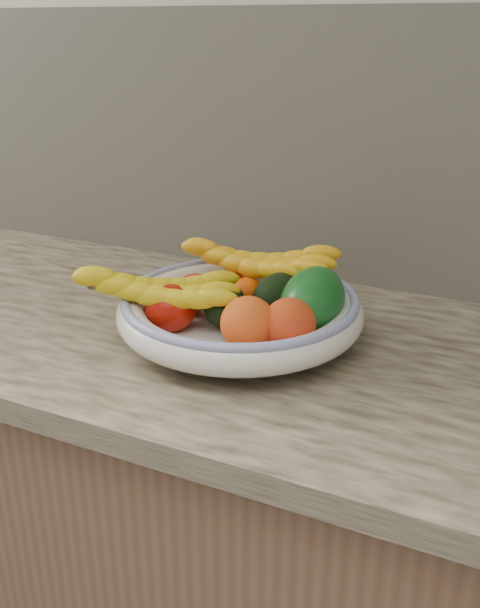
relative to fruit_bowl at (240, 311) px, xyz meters
name	(u,v)px	position (x,y,z in m)	size (l,w,h in m)	color
kitchen_counter	(246,541)	(0.00, 0.03, -0.48)	(2.44, 0.66, 1.40)	brown
fruit_bowl	(240,311)	(0.00, 0.00, 0.00)	(0.39, 0.39, 0.08)	white
clementine_back_left	(233,286)	(-0.05, 0.08, 0.01)	(0.05, 0.05, 0.05)	#FE5E05
clementine_back_right	(289,293)	(0.05, 0.09, 0.01)	(0.05, 0.05, 0.05)	orange
clementine_back_mid	(247,293)	(-0.02, 0.06, 0.01)	(0.06, 0.06, 0.05)	#FF5605
tomato_left	(195,292)	(-0.09, 0.01, 0.01)	(0.07, 0.07, 0.06)	red
tomato_near_left	(171,308)	(-0.09, -0.06, 0.01)	(0.08, 0.08, 0.07)	#A71207
avocado_center	(225,305)	(-0.02, -0.02, 0.02)	(0.07, 0.10, 0.07)	black
avocado_right	(280,296)	(0.05, 0.05, 0.02)	(0.08, 0.11, 0.08)	black
green_mango	(313,301)	(0.11, 0.02, 0.03)	(0.09, 0.15, 0.10)	#0E4F17
peach_front	(248,324)	(0.05, -0.08, 0.02)	(0.08, 0.08, 0.08)	orange
peach_right	(289,324)	(0.11, -0.06, 0.02)	(0.08, 0.08, 0.08)	orange
banana_bunch_back	(256,267)	(-0.02, 0.10, 0.04)	(0.29, 0.11, 0.08)	yellow
banana_bunch_front	(157,295)	(-0.11, -0.07, 0.03)	(0.27, 0.11, 0.08)	yellow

